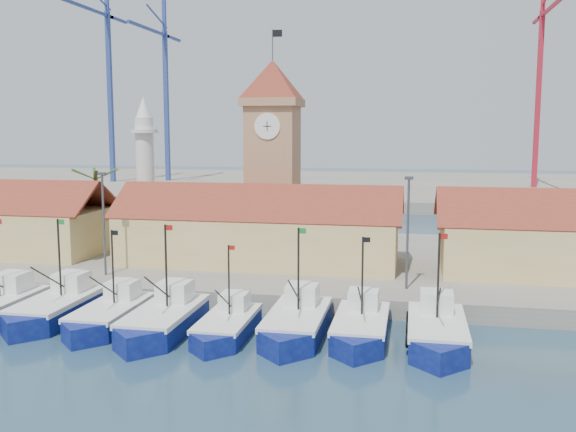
# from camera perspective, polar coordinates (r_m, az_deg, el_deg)

# --- Properties ---
(ground) EXTENTS (400.00, 400.00, 0.00)m
(ground) POSITION_cam_1_polar(r_m,az_deg,el_deg) (43.89, -8.75, -11.22)
(ground) COLOR #1D3C4D
(ground) RESTS_ON ground
(quay) EXTENTS (140.00, 32.00, 1.50)m
(quay) POSITION_cam_1_polar(r_m,az_deg,el_deg) (65.99, -1.70, -4.05)
(quay) COLOR gray
(quay) RESTS_ON ground
(terminal) EXTENTS (240.00, 80.00, 2.00)m
(terminal) POSITION_cam_1_polar(r_m,az_deg,el_deg) (150.28, 5.55, 2.61)
(terminal) COLOR gray
(terminal) RESTS_ON ground
(boat_2) EXTENTS (3.85, 10.54, 7.98)m
(boat_2) POSITION_cam_1_polar(r_m,az_deg,el_deg) (51.32, -20.02, -7.85)
(boat_2) COLOR #0B1159
(boat_2) RESTS_ON ground
(boat_3) EXTENTS (3.56, 9.75, 7.38)m
(boat_3) POSITION_cam_1_polar(r_m,az_deg,el_deg) (48.49, -15.63, -8.64)
(boat_3) COLOR #0B1159
(boat_3) RESTS_ON ground
(boat_4) EXTENTS (3.87, 10.59, 8.01)m
(boat_4) POSITION_cam_1_polar(r_m,az_deg,el_deg) (46.17, -11.11, -9.24)
(boat_4) COLOR #0B1159
(boat_4) RESTS_ON ground
(boat_5) EXTENTS (3.22, 8.82, 6.67)m
(boat_5) POSITION_cam_1_polar(r_m,az_deg,el_deg) (44.76, -5.52, -9.86)
(boat_5) COLOR #0B1159
(boat_5) RESTS_ON ground
(boat_6) EXTENTS (3.81, 10.43, 7.89)m
(boat_6) POSITION_cam_1_polar(r_m,az_deg,el_deg) (44.67, 0.70, -9.69)
(boat_6) COLOR #0B1159
(boat_6) RESTS_ON ground
(boat_7) EXTENTS (3.55, 9.72, 7.35)m
(boat_7) POSITION_cam_1_polar(r_m,az_deg,el_deg) (44.30, 6.46, -9.97)
(boat_7) COLOR #0B1159
(boat_7) RESTS_ON ground
(boat_8) EXTENTS (3.77, 10.34, 7.82)m
(boat_8) POSITION_cam_1_polar(r_m,az_deg,el_deg) (43.95, 13.11, -10.20)
(boat_8) COLOR #0B1159
(boat_8) RESTS_ON ground
(hall_center) EXTENTS (27.04, 10.13, 7.61)m
(hall_center) POSITION_cam_1_polar(r_m,az_deg,el_deg) (61.57, -2.53, -1.84)
(hall_center) COLOR #E4C27D
(hall_center) RESTS_ON quay
(clock_tower) EXTENTS (5.80, 5.80, 22.70)m
(clock_tower) POSITION_cam_1_polar(r_m,az_deg,el_deg) (66.60, -1.36, 5.79)
(clock_tower) COLOR #AA7C57
(clock_tower) RESTS_ON quay
(minaret) EXTENTS (3.00, 3.00, 16.30)m
(minaret) POSITION_cam_1_polar(r_m,az_deg,el_deg) (73.27, -12.57, 4.03)
(minaret) COLOR silver
(minaret) RESTS_ON quay
(palm_tree) EXTENTS (5.60, 5.03, 8.39)m
(palm_tree) POSITION_cam_1_polar(r_m,az_deg,el_deg) (73.93, -16.67, 1.21)
(palm_tree) COLOR brown
(palm_tree) RESTS_ON quay
(lamp_posts) EXTENTS (80.70, 0.25, 9.03)m
(lamp_posts) POSITION_cam_1_polar(r_m,az_deg,el_deg) (53.40, -4.04, -0.61)
(lamp_posts) COLOR #3F3F44
(lamp_posts) RESTS_ON quay
(crane_blue_far) EXTENTS (1.00, 33.45, 46.16)m
(crane_blue_far) POSITION_cam_1_polar(r_m,az_deg,el_deg) (156.68, -15.84, 12.33)
(crane_blue_far) COLOR #2D418B
(crane_blue_far) RESTS_ON terminal
(crane_blue_near) EXTENTS (1.00, 29.93, 42.33)m
(crane_blue_near) POSITION_cam_1_polar(r_m,az_deg,el_deg) (157.63, -10.95, 11.57)
(crane_blue_near) COLOR #2D418B
(crane_blue_near) RESTS_ON terminal
(crane_red_right) EXTENTS (1.00, 34.88, 43.62)m
(crane_red_right) POSITION_cam_1_polar(r_m,az_deg,el_deg) (145.10, 21.58, 11.98)
(crane_red_right) COLOR #B21B2D
(crane_red_right) RESTS_ON terminal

